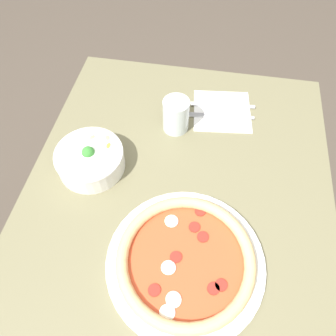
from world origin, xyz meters
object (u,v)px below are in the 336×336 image
fork (222,116)px  glass (176,115)px  knife (226,105)px  bowl (90,158)px  pizza (186,260)px

fork → glass: glass is taller
glass → knife: bearing=-51.7°
bowl → knife: 0.43m
pizza → bowl: 0.35m
pizza → fork: (0.45, -0.05, -0.01)m
knife → glass: glass is taller
pizza → glass: 0.40m
pizza → knife: bearing=-6.1°
bowl → fork: bearing=-54.1°
pizza → knife: size_ratio=1.78×
pizza → bowl: bearing=52.2°
bowl → knife: (0.28, -0.33, -0.03)m
bowl → glass: (0.17, -0.19, 0.01)m
fork → glass: (-0.06, 0.13, 0.04)m
pizza → glass: size_ratio=3.51×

